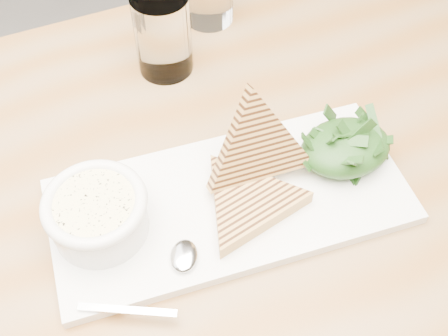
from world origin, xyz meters
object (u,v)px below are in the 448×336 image
object	(u,v)px
table_top	(201,186)
platter	(230,201)
soup_bowl	(99,217)
glass_near	(163,34)

from	to	relation	value
table_top	platter	xyz separation A→B (m)	(0.02, -0.05, 0.03)
platter	soup_bowl	distance (m)	0.16
table_top	soup_bowl	size ratio (longest dim) A/B	10.24
table_top	platter	distance (m)	0.06
platter	soup_bowl	size ratio (longest dim) A/B	3.90
platter	glass_near	distance (m)	0.27
platter	soup_bowl	bearing A→B (deg)	174.69
platter	glass_near	world-z (taller)	glass_near
glass_near	platter	bearing A→B (deg)	-90.19
glass_near	table_top	bearing A→B (deg)	-95.50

